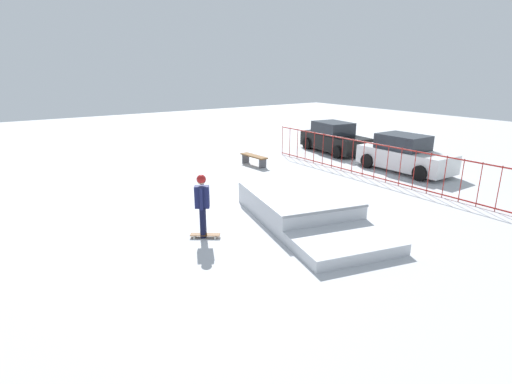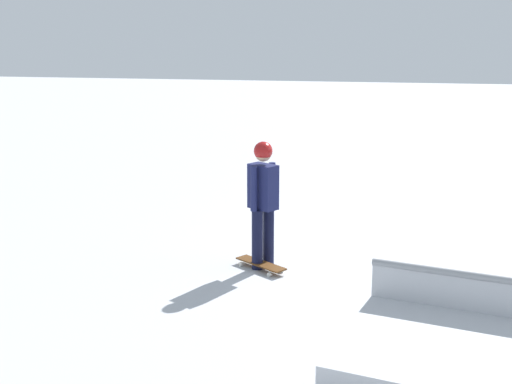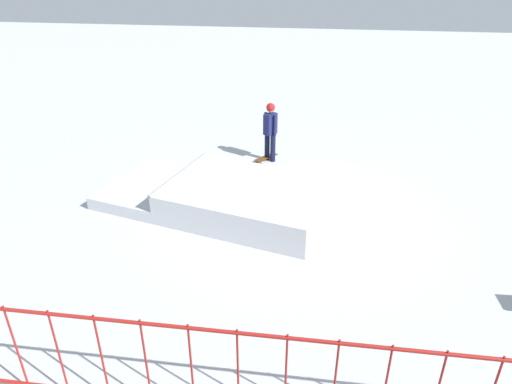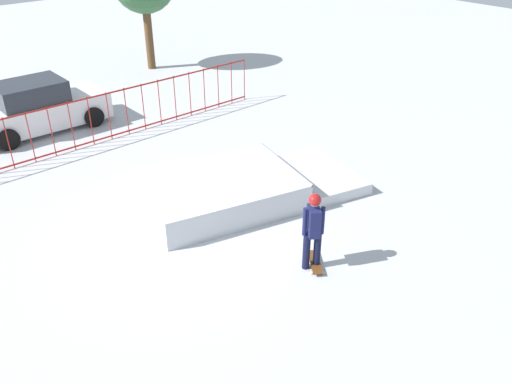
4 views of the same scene
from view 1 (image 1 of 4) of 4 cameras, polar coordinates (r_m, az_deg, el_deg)
The scene contains 8 objects.
ground_plane at distance 13.17m, azimuth 1.69°, elevation -2.11°, with size 60.00×60.00×0.00m, color #B7BABF.
skate_ramp at distance 12.08m, azimuth 6.84°, elevation -2.47°, with size 5.86×3.81×0.74m.
skater at distance 10.67m, azimuth -7.69°, elevation -1.27°, with size 0.39×0.44×1.73m.
skateboard at distance 10.90m, azimuth -7.27°, elevation -6.08°, with size 0.63×0.76×0.09m.
perimeter_fence at distance 16.80m, azimuth 17.42°, elevation 4.09°, with size 12.57×0.21×1.50m.
park_bench at distance 18.70m, azimuth -0.30°, elevation 4.89°, with size 1.62×0.49×0.48m.
parked_car_black at distance 22.16m, azimuth 11.08°, elevation 7.49°, with size 4.29×2.35×1.60m.
parked_car_white at distance 18.76m, azimuth 20.44°, elevation 4.98°, with size 4.10×1.93×1.60m.
Camera 1 is at (10.00, -7.38, 4.37)m, focal length 28.02 mm.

